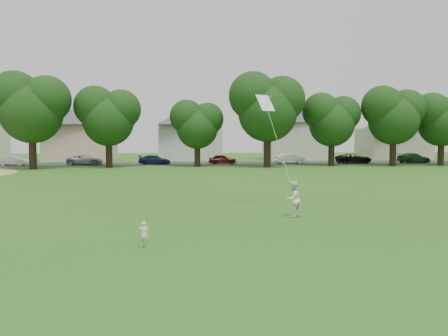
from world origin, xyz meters
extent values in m
plane|color=#2C5E15|center=(0.00, 0.00, 0.00)|extent=(160.00, 160.00, 0.00)
cube|color=#2D2D30|center=(0.00, 42.00, 0.01)|extent=(90.00, 7.00, 0.01)
imported|color=silver|center=(-2.61, -0.41, 0.42)|extent=(0.31, 0.21, 0.84)
imported|color=white|center=(3.37, 4.21, 0.77)|extent=(0.94, 0.87, 1.54)
plane|color=white|center=(2.64, 6.89, 5.09)|extent=(1.12, 0.95, 0.80)
cylinder|color=white|center=(3.00, 5.55, 3.10)|extent=(0.01, 0.01, 4.85)
cylinder|color=black|center=(-17.19, 34.39, 2.02)|extent=(0.79, 0.79, 4.05)
cylinder|color=black|center=(-9.45, 35.96, 1.77)|extent=(0.74, 0.74, 3.54)
cylinder|color=black|center=(0.49, 36.73, 1.50)|extent=(0.70, 0.70, 3.01)
cylinder|color=black|center=(8.38, 34.93, 2.10)|extent=(0.80, 0.80, 4.19)
cylinder|color=black|center=(16.42, 36.34, 1.68)|extent=(0.73, 0.73, 3.36)
cylinder|color=black|center=(23.62, 35.44, 1.84)|extent=(0.75, 0.75, 3.67)
cylinder|color=black|center=(29.75, 35.61, 1.69)|extent=(0.73, 0.73, 3.38)
imported|color=silver|center=(-21.62, 41.00, 0.58)|extent=(3.55, 1.48, 1.14)
imported|color=gray|center=(-13.16, 41.00, 0.62)|extent=(4.53, 2.35, 1.22)
imported|color=#121B39|center=(-4.69, 41.00, 0.59)|extent=(4.14, 2.09, 1.15)
imported|color=#511610|center=(3.83, 41.00, 0.61)|extent=(3.61, 1.63, 1.20)
imported|color=silver|center=(12.59, 41.00, 0.64)|extent=(3.95, 1.76, 1.26)
imported|color=black|center=(21.11, 41.00, 0.65)|extent=(4.68, 2.28, 1.28)
imported|color=#164219|center=(29.34, 41.00, 0.66)|extent=(4.64, 2.33, 1.29)
cube|color=beige|center=(-16.00, 52.00, 2.60)|extent=(9.61, 7.03, 5.20)
pyramid|color=#464348|center=(-16.00, 52.00, 8.06)|extent=(13.87, 13.87, 2.86)
cube|color=silver|center=(0.00, 52.00, 2.61)|extent=(9.18, 6.79, 5.22)
pyramid|color=#464348|center=(0.00, 52.00, 8.10)|extent=(13.24, 13.24, 2.87)
cube|color=beige|center=(16.00, 52.00, 2.79)|extent=(8.45, 7.21, 5.58)
pyramid|color=#464348|center=(16.00, 52.00, 8.65)|extent=(12.19, 12.19, 3.07)
cube|color=#BAB09A|center=(32.00, 52.00, 2.38)|extent=(9.70, 7.27, 4.76)
pyramid|color=#464348|center=(32.00, 52.00, 7.38)|extent=(13.99, 13.99, 2.62)
camera|label=1|loc=(-1.45, -14.02, 3.45)|focal=35.00mm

